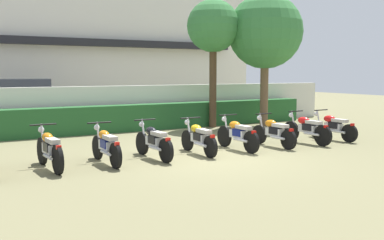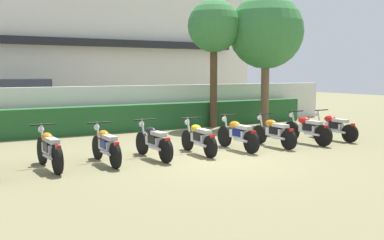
# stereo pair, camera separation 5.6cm
# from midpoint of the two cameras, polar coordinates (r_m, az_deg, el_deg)

# --- Properties ---
(ground) EXTENTS (60.00, 60.00, 0.00)m
(ground) POSITION_cam_midpoint_polar(r_m,az_deg,el_deg) (11.20, 2.73, -4.97)
(ground) COLOR olive
(building) EXTENTS (21.31, 6.50, 6.88)m
(building) POSITION_cam_midpoint_polar(r_m,az_deg,el_deg) (25.84, -16.65, 8.74)
(building) COLOR silver
(building) RESTS_ON ground
(compound_wall) EXTENTS (20.25, 0.30, 1.64)m
(compound_wall) POSITION_cam_midpoint_polar(r_m,az_deg,el_deg) (17.10, -9.41, 1.58)
(compound_wall) COLOR silver
(compound_wall) RESTS_ON ground
(hedge_row) EXTENTS (16.20, 0.70, 0.96)m
(hedge_row) POSITION_cam_midpoint_polar(r_m,az_deg,el_deg) (16.47, -8.54, 0.24)
(hedge_row) COLOR #235628
(hedge_row) RESTS_ON ground
(parked_car) EXTENTS (4.70, 2.53, 1.89)m
(parked_car) POSITION_cam_midpoint_polar(r_m,az_deg,el_deg) (19.32, -21.06, 2.11)
(parked_car) COLOR black
(parked_car) RESTS_ON ground
(tree_near_inspector) EXTENTS (2.03, 2.03, 4.95)m
(tree_near_inspector) POSITION_cam_midpoint_polar(r_m,az_deg,el_deg) (17.56, 2.90, 11.72)
(tree_near_inspector) COLOR #4C3823
(tree_near_inspector) RESTS_ON ground
(tree_far_side) EXTENTS (2.95, 2.95, 5.24)m
(tree_far_side) POSITION_cam_midpoint_polar(r_m,az_deg,el_deg) (18.15, 9.53, 11.05)
(tree_far_side) COLOR brown
(tree_far_side) RESTS_ON ground
(motorcycle_in_row_1) EXTENTS (0.60, 1.90, 0.98)m
(motorcycle_in_row_1) POSITION_cam_midpoint_polar(r_m,az_deg,el_deg) (10.42, -17.66, -3.54)
(motorcycle_in_row_1) COLOR black
(motorcycle_in_row_1) RESTS_ON ground
(motorcycle_in_row_2) EXTENTS (0.60, 1.84, 0.95)m
(motorcycle_in_row_2) POSITION_cam_midpoint_polar(r_m,az_deg,el_deg) (10.71, -10.82, -3.18)
(motorcycle_in_row_2) COLOR black
(motorcycle_in_row_2) RESTS_ON ground
(motorcycle_in_row_3) EXTENTS (0.60, 1.89, 0.96)m
(motorcycle_in_row_3) POSITION_cam_midpoint_polar(r_m,az_deg,el_deg) (11.18, -4.81, -2.69)
(motorcycle_in_row_3) COLOR black
(motorcycle_in_row_3) RESTS_ON ground
(motorcycle_in_row_4) EXTENTS (0.60, 1.79, 0.94)m
(motorcycle_in_row_4) POSITION_cam_midpoint_polar(r_m,az_deg,el_deg) (11.75, 0.98, -2.28)
(motorcycle_in_row_4) COLOR black
(motorcycle_in_row_4) RESTS_ON ground
(motorcycle_in_row_5) EXTENTS (0.60, 1.87, 0.96)m
(motorcycle_in_row_5) POSITION_cam_midpoint_polar(r_m,az_deg,el_deg) (12.43, 5.97, -1.79)
(motorcycle_in_row_5) COLOR black
(motorcycle_in_row_5) RESTS_ON ground
(motorcycle_in_row_6) EXTENTS (0.60, 1.82, 0.94)m
(motorcycle_in_row_6) POSITION_cam_midpoint_polar(r_m,az_deg,el_deg) (13.14, 10.55, -1.48)
(motorcycle_in_row_6) COLOR black
(motorcycle_in_row_6) RESTS_ON ground
(motorcycle_in_row_7) EXTENTS (0.60, 1.89, 0.97)m
(motorcycle_in_row_7) POSITION_cam_midpoint_polar(r_m,az_deg,el_deg) (13.94, 14.61, -1.08)
(motorcycle_in_row_7) COLOR black
(motorcycle_in_row_7) RESTS_ON ground
(motorcycle_in_row_8) EXTENTS (0.60, 1.88, 0.94)m
(motorcycle_in_row_8) POSITION_cam_midpoint_polar(r_m,az_deg,el_deg) (14.90, 17.70, -0.78)
(motorcycle_in_row_8) COLOR black
(motorcycle_in_row_8) RESTS_ON ground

